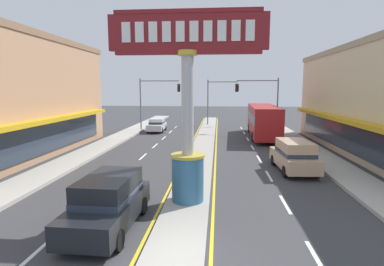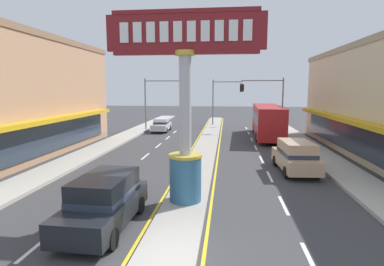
{
  "view_description": "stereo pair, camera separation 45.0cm",
  "coord_description": "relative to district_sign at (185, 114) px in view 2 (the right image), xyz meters",
  "views": [
    {
      "loc": [
        1.29,
        -8.32,
        4.99
      ],
      "look_at": [
        -0.13,
        8.18,
        2.6
      ],
      "focal_mm": 28.77,
      "sensor_mm": 36.0,
      "label": 1
    },
    {
      "loc": [
        1.74,
        -8.27,
        4.99
      ],
      "look_at": [
        -0.13,
        8.18,
        2.6
      ],
      "focal_mm": 28.77,
      "sensor_mm": 36.0,
      "label": 2
    }
  ],
  "objects": [
    {
      "name": "district_sign",
      "position": [
        0.0,
        0.0,
        0.0
      ],
      "size": [
        6.54,
        1.45,
        8.02
      ],
      "color": "#33668C",
      "rests_on": "median_strip"
    },
    {
      "name": "bus_mid_left_lane",
      "position": [
        5.9,
        19.29,
        -2.07
      ],
      "size": [
        2.96,
        11.29,
        3.26
      ],
      "color": "#B21E1E",
      "rests_on": "ground"
    },
    {
      "name": "suv_near_right_lane",
      "position": [
        5.9,
        5.82,
        -2.95
      ],
      "size": [
        2.17,
        4.7,
        1.9
      ],
      "color": "tan",
      "rests_on": "ground"
    },
    {
      "name": "traffic_light_left_side",
      "position": [
        -6.18,
        23.08,
        0.31
      ],
      "size": [
        4.86,
        0.46,
        6.2
      ],
      "color": "slate",
      "rests_on": "ground"
    },
    {
      "name": "traffic_light_right_side",
      "position": [
        6.18,
        22.67,
        0.31
      ],
      "size": [
        4.86,
        0.46,
        6.2
      ],
      "color": "slate",
      "rests_on": "ground"
    },
    {
      "name": "sidewalk_right",
      "position": [
        8.73,
        11.46,
        -3.84
      ],
      "size": [
        2.36,
        60.0,
        0.18
      ],
      "primitive_type": "cube",
      "color": "#ADA89E",
      "rests_on": "ground"
    },
    {
      "name": "storefront_left",
      "position": [
        -14.43,
        8.17,
        0.51
      ],
      "size": [
        8.25,
        20.5,
        8.9
      ],
      "color": "tan",
      "rests_on": "ground"
    },
    {
      "name": "traffic_light_median_far",
      "position": [
        1.34,
        29.06,
        0.26
      ],
      "size": [
        4.2,
        0.46,
        6.2
      ],
      "color": "slate",
      "rests_on": "ground"
    },
    {
      "name": "ground_plane",
      "position": [
        0.0,
        -4.54,
        -3.93
      ],
      "size": [
        160.0,
        160.0,
        0.0
      ],
      "primitive_type": "plane",
      "color": "#3A3A3D"
    },
    {
      "name": "sedan_near_left_lane",
      "position": [
        -5.9,
        22.51,
        -3.15
      ],
      "size": [
        1.93,
        4.35,
        1.53
      ],
      "color": "silver",
      "rests_on": "ground"
    },
    {
      "name": "sidewalk_left",
      "position": [
        -8.73,
        11.46,
        -3.84
      ],
      "size": [
        2.36,
        60.0,
        0.18
      ],
      "primitive_type": "cube",
      "color": "#ADA89E",
      "rests_on": "ground"
    },
    {
      "name": "lane_markings",
      "position": [
        0.0,
        12.11,
        -3.93
      ],
      "size": [
        8.63,
        52.0,
        0.01
      ],
      "color": "silver",
      "rests_on": "ground"
    },
    {
      "name": "median_strip",
      "position": [
        0.0,
        13.46,
        -3.86
      ],
      "size": [
        1.89,
        52.0,
        0.14
      ],
      "primitive_type": "cube",
      "color": "#A39E93",
      "rests_on": "ground"
    },
    {
      "name": "suv_far_right_lane",
      "position": [
        -2.59,
        -2.63,
        -2.95
      ],
      "size": [
        2.06,
        4.65,
        1.9
      ],
      "color": "black",
      "rests_on": "ground"
    }
  ]
}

